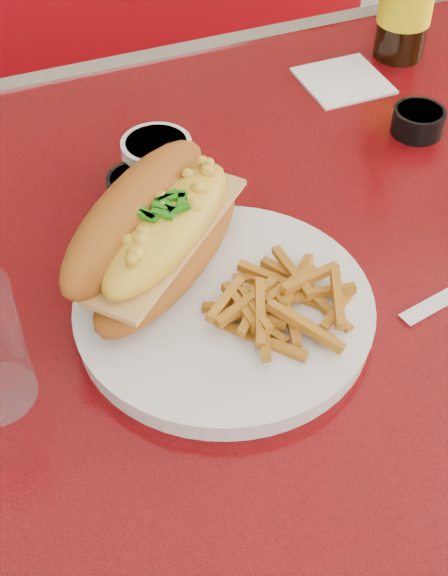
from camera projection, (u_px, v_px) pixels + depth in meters
name	position (u px, v px, depth m)	size (l,w,h in m)	color
ground	(291.00, 562.00, 1.38)	(8.00, 8.00, 0.00)	beige
diner_table	(322.00, 328.00, 0.95)	(1.23, 0.83, 0.77)	red
booth_bench_far	(136.00, 165.00, 1.70)	(1.20, 0.51, 0.90)	maroon
dinner_plate	(224.00, 310.00, 0.73)	(0.31, 0.31, 0.02)	silver
mac_hoagie	(157.00, 232.00, 0.73)	(0.25, 0.24, 0.10)	#A75A1A
fries_pile	(282.00, 301.00, 0.71)	(0.11, 0.10, 0.03)	orange
fork	(283.00, 290.00, 0.74)	(0.08, 0.12, 0.00)	silver
gravy_ramekin	(157.00, 157.00, 0.88)	(0.09, 0.09, 0.04)	silver
sauce_cup_left	(136.00, 188.00, 0.85)	(0.07, 0.07, 0.03)	black
sauce_cup_right	(418.00, 120.00, 0.94)	(0.08, 0.08, 0.03)	black
paper_napkin	(343.00, 81.00, 1.03)	(0.10, 0.10, 0.00)	white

